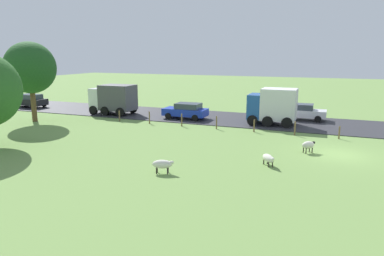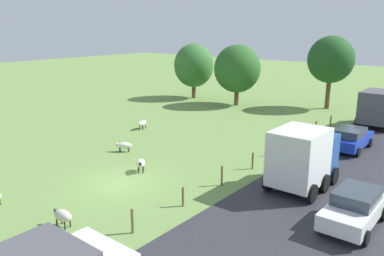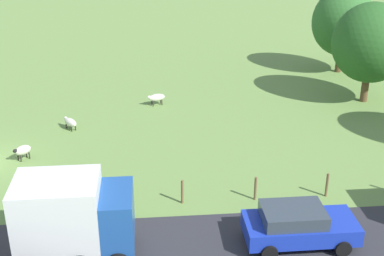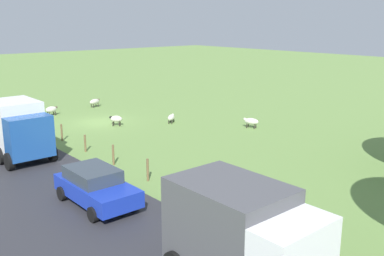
{
  "view_description": "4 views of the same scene",
  "coord_description": "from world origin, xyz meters",
  "px_view_note": "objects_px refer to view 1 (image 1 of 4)",
  "views": [
    {
      "loc": [
        -24.48,
        0.8,
        6.53
      ],
      "look_at": [
        -2.0,
        9.73,
        1.43
      ],
      "focal_mm": 32.95,
      "sensor_mm": 36.0,
      "label": 1
    },
    {
      "loc": [
        16.21,
        -13.55,
        8.65
      ],
      "look_at": [
        -2.1,
        9.11,
        1.03
      ],
      "focal_mm": 36.66,
      "sensor_mm": 36.0,
      "label": 2
    },
    {
      "loc": [
        25.06,
        8.66,
        12.77
      ],
      "look_at": [
        -0.78,
        10.99,
        1.28
      ],
      "focal_mm": 48.96,
      "sensor_mm": 36.0,
      "label": 3
    },
    {
      "loc": [
        16.67,
        30.84,
        7.91
      ],
      "look_at": [
        -1.71,
        9.37,
        0.99
      ],
      "focal_mm": 41.18,
      "sensor_mm": 36.0,
      "label": 4
    }
  ],
  "objects_px": {
    "sheep_2": "(268,158)",
    "car_3": "(303,112)",
    "tree_1": "(30,68)",
    "truck_2": "(273,106)",
    "sheep_3": "(308,145)",
    "car_0": "(30,100)",
    "truck_0": "(114,98)",
    "car_2": "(186,111)",
    "sheep_0": "(163,164)"
  },
  "relations": [
    {
      "from": "tree_1",
      "to": "car_2",
      "type": "xyz_separation_m",
      "value": [
        6.64,
        -13.38,
        -4.32
      ]
    },
    {
      "from": "sheep_2",
      "to": "truck_2",
      "type": "height_order",
      "value": "truck_2"
    },
    {
      "from": "truck_2",
      "to": "car_2",
      "type": "height_order",
      "value": "truck_2"
    },
    {
      "from": "car_2",
      "to": "sheep_0",
      "type": "bearing_deg",
      "value": -161.89
    },
    {
      "from": "car_2",
      "to": "sheep_3",
      "type": "bearing_deg",
      "value": -124.32
    },
    {
      "from": "sheep_2",
      "to": "car_0",
      "type": "bearing_deg",
      "value": 68.47
    },
    {
      "from": "tree_1",
      "to": "car_0",
      "type": "height_order",
      "value": "tree_1"
    },
    {
      "from": "sheep_2",
      "to": "tree_1",
      "type": "bearing_deg",
      "value": 76.65
    },
    {
      "from": "sheep_2",
      "to": "car_3",
      "type": "height_order",
      "value": "car_3"
    },
    {
      "from": "sheep_3",
      "to": "car_3",
      "type": "xyz_separation_m",
      "value": [
        12.19,
        1.29,
        0.34
      ]
    },
    {
      "from": "truck_0",
      "to": "sheep_3",
      "type": "bearing_deg",
      "value": -111.51
    },
    {
      "from": "truck_0",
      "to": "sheep_2",
      "type": "bearing_deg",
      "value": -122.52
    },
    {
      "from": "sheep_0",
      "to": "sheep_2",
      "type": "height_order",
      "value": "sheep_0"
    },
    {
      "from": "sheep_0",
      "to": "car_2",
      "type": "height_order",
      "value": "car_2"
    },
    {
      "from": "tree_1",
      "to": "car_0",
      "type": "xyz_separation_m",
      "value": [
        6.72,
        7.56,
        -4.32
      ]
    },
    {
      "from": "sheep_3",
      "to": "sheep_2",
      "type": "bearing_deg",
      "value": 152.17
    },
    {
      "from": "sheep_0",
      "to": "sheep_3",
      "type": "height_order",
      "value": "sheep_3"
    },
    {
      "from": "truck_2",
      "to": "car_0",
      "type": "xyz_separation_m",
      "value": [
        -0.07,
        29.62,
        -0.94
      ]
    },
    {
      "from": "sheep_0",
      "to": "sheep_2",
      "type": "xyz_separation_m",
      "value": [
        3.54,
        -5.25,
        -0.07
      ]
    },
    {
      "from": "sheep_0",
      "to": "car_0",
      "type": "bearing_deg",
      "value": 58.64
    },
    {
      "from": "sheep_0",
      "to": "truck_0",
      "type": "bearing_deg",
      "value": 41.18
    },
    {
      "from": "car_3",
      "to": "sheep_0",
      "type": "bearing_deg",
      "value": 163.02
    },
    {
      "from": "truck_0",
      "to": "truck_2",
      "type": "height_order",
      "value": "truck_2"
    },
    {
      "from": "car_2",
      "to": "car_0",
      "type": "bearing_deg",
      "value": 89.77
    },
    {
      "from": "sheep_0",
      "to": "sheep_3",
      "type": "distance_m",
      "value": 10.32
    },
    {
      "from": "sheep_3",
      "to": "car_0",
      "type": "xyz_separation_m",
      "value": [
        8.57,
        33.37,
        0.35
      ]
    },
    {
      "from": "truck_0",
      "to": "car_3",
      "type": "relative_size",
      "value": 1.13
    },
    {
      "from": "sheep_2",
      "to": "car_3",
      "type": "bearing_deg",
      "value": -2.58
    },
    {
      "from": "sheep_0",
      "to": "truck_2",
      "type": "height_order",
      "value": "truck_2"
    },
    {
      "from": "sheep_3",
      "to": "truck_0",
      "type": "height_order",
      "value": "truck_0"
    },
    {
      "from": "sheep_0",
      "to": "sheep_2",
      "type": "relative_size",
      "value": 1.08
    },
    {
      "from": "truck_0",
      "to": "car_2",
      "type": "distance_m",
      "value": 8.49
    },
    {
      "from": "sheep_0",
      "to": "tree_1",
      "type": "relative_size",
      "value": 0.16
    },
    {
      "from": "tree_1",
      "to": "truck_2",
      "type": "xyz_separation_m",
      "value": [
        6.8,
        -22.06,
        -3.38
      ]
    },
    {
      "from": "truck_2",
      "to": "sheep_0",
      "type": "bearing_deg",
      "value": 167.64
    },
    {
      "from": "sheep_0",
      "to": "tree_1",
      "type": "xyz_separation_m",
      "value": [
        9.19,
        18.55,
        4.69
      ]
    },
    {
      "from": "sheep_2",
      "to": "car_2",
      "type": "xyz_separation_m",
      "value": [
        12.29,
        10.42,
        0.44
      ]
    },
    {
      "from": "truck_0",
      "to": "car_3",
      "type": "height_order",
      "value": "truck_0"
    },
    {
      "from": "sheep_0",
      "to": "car_0",
      "type": "xyz_separation_m",
      "value": [
        15.91,
        26.12,
        0.37
      ]
    },
    {
      "from": "sheep_2",
      "to": "truck_0",
      "type": "distance_m",
      "value": 22.41
    },
    {
      "from": "sheep_3",
      "to": "tree_1",
      "type": "xyz_separation_m",
      "value": [
        1.85,
        25.81,
        4.67
      ]
    },
    {
      "from": "sheep_0",
      "to": "car_3",
      "type": "relative_size",
      "value": 0.3
    },
    {
      "from": "car_2",
      "to": "tree_1",
      "type": "bearing_deg",
      "value": 116.39
    },
    {
      "from": "sheep_3",
      "to": "car_0",
      "type": "height_order",
      "value": "car_0"
    },
    {
      "from": "tree_1",
      "to": "car_0",
      "type": "relative_size",
      "value": 1.74
    },
    {
      "from": "truck_2",
      "to": "car_0",
      "type": "relative_size",
      "value": 0.97
    },
    {
      "from": "sheep_3",
      "to": "truck_0",
      "type": "distance_m",
      "value": 22.47
    },
    {
      "from": "tree_1",
      "to": "truck_2",
      "type": "relative_size",
      "value": 1.79
    },
    {
      "from": "truck_0",
      "to": "truck_2",
      "type": "relative_size",
      "value": 1.1
    },
    {
      "from": "sheep_2",
      "to": "car_3",
      "type": "distance_m",
      "value": 16.02
    }
  ]
}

